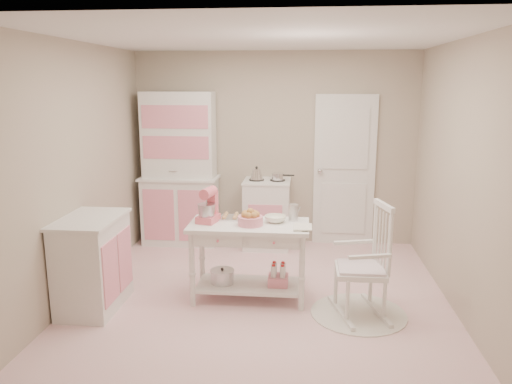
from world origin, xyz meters
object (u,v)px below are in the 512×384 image
(rocking_chair, at_px, (361,260))
(work_table, at_px, (249,261))
(base_cabinet, at_px, (93,263))
(stand_mixer, at_px, (208,206))
(bread_basket, at_px, (250,221))
(hutch, at_px, (179,169))
(stove, at_px, (267,214))

(rocking_chair, distance_m, work_table, 1.13)
(base_cabinet, bearing_deg, stand_mixer, 19.58)
(base_cabinet, bearing_deg, rocking_chair, 2.11)
(bread_basket, bearing_deg, stand_mixer, 170.96)
(rocking_chair, bearing_deg, bread_basket, 153.67)
(hutch, distance_m, stand_mixer, 1.87)
(stove, height_order, base_cabinet, same)
(rocking_chair, bearing_deg, stand_mixer, 154.38)
(hutch, distance_m, stove, 1.33)
(base_cabinet, relative_size, bread_basket, 3.68)
(work_table, distance_m, bread_basket, 0.45)
(base_cabinet, bearing_deg, hutch, 80.52)
(work_table, bearing_deg, base_cabinet, -166.36)
(base_cabinet, distance_m, rocking_chair, 2.59)
(hutch, bearing_deg, work_table, -56.50)
(rocking_chair, relative_size, bread_basket, 4.40)
(hutch, bearing_deg, bread_basket, -56.80)
(base_cabinet, xyz_separation_m, bread_basket, (1.52, 0.31, 0.39))
(rocking_chair, bearing_deg, work_table, 151.38)
(hutch, bearing_deg, rocking_chair, -41.80)
(hutch, relative_size, work_table, 1.73)
(stove, relative_size, work_table, 0.77)
(stove, bearing_deg, rocking_chair, -61.95)
(stand_mixer, distance_m, bread_basket, 0.46)
(hutch, height_order, stand_mixer, hutch)
(bread_basket, bearing_deg, base_cabinet, -168.33)
(hutch, relative_size, stove, 2.26)
(hutch, height_order, rocking_chair, hutch)
(base_cabinet, xyz_separation_m, stand_mixer, (1.08, 0.38, 0.51))
(hutch, xyz_separation_m, base_cabinet, (-0.35, -2.10, -0.58))
(stove, distance_m, rocking_chair, 2.22)
(stand_mixer, bearing_deg, rocking_chair, 2.97)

